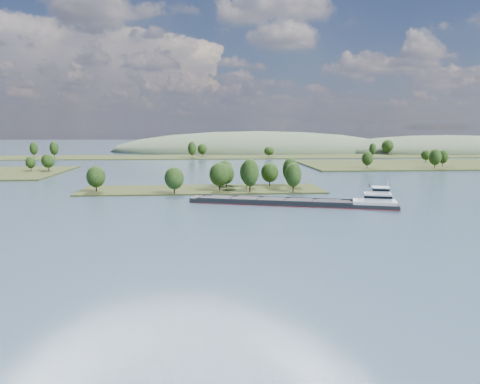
{
  "coord_description": "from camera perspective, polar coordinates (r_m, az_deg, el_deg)",
  "views": [
    {
      "loc": [
        0.42,
        -14.1,
        25.99
      ],
      "look_at": [
        11.8,
        130.0,
        6.0
      ],
      "focal_mm": 35.0,
      "sensor_mm": 36.0,
      "label": 1
    }
  ],
  "objects": [
    {
      "name": "ground",
      "position": [
        136.6,
        -4.62,
        -3.12
      ],
      "size": [
        1800.0,
        1800.0,
        0.0
      ],
      "primitive_type": "plane",
      "color": "#384B61",
      "rests_on": "ground"
    },
    {
      "name": "tree_island",
      "position": [
        194.45,
        -2.68,
        1.4
      ],
      "size": [
        100.0,
        33.03,
        14.46
      ],
      "color": "#2A3316",
      "rests_on": "ground"
    },
    {
      "name": "cargo_barge",
      "position": [
        158.94,
        8.07,
        -1.18
      ],
      "size": [
        69.24,
        28.81,
        9.47
      ],
      "color": "black",
      "rests_on": "ground"
    },
    {
      "name": "back_shoreline",
      "position": [
        414.83,
        -3.45,
        4.37
      ],
      "size": [
        900.0,
        60.0,
        15.17
      ],
      "color": "#2A3316",
      "rests_on": "ground"
    },
    {
      "name": "hill_east",
      "position": [
        549.92,
        23.74,
        4.5
      ],
      "size": [
        260.0,
        140.0,
        36.0
      ],
      "primitive_type": "ellipsoid",
      "color": "#44563B",
      "rests_on": "ground"
    },
    {
      "name": "hill_west",
      "position": [
        518.19,
        2.1,
        4.99
      ],
      "size": [
        320.0,
        160.0,
        44.0
      ],
      "primitive_type": "ellipsoid",
      "color": "#44563B",
      "rests_on": "ground"
    }
  ]
}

